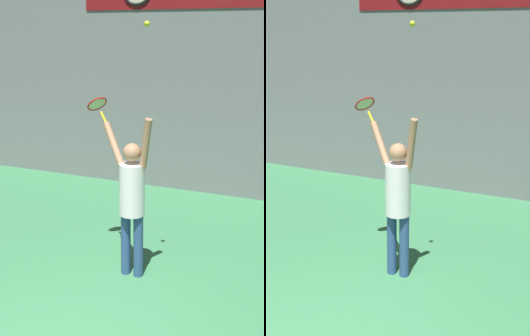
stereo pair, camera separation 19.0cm
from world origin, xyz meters
TOP-DOWN VIEW (x-y plane):
  - back_wall at (0.00, 5.98)m, footprint 18.00×0.10m
  - tennis_player at (-0.02, 2.28)m, footprint 0.88×0.51m
  - tennis_racket at (-0.69, 2.67)m, footprint 0.38×0.36m
  - tennis_ball at (0.23, 2.14)m, footprint 0.07×0.07m
  - water_bottle at (-1.56, 5.31)m, footprint 0.09×0.09m

SIDE VIEW (x-z plane):
  - water_bottle at x=-1.56m, z-range -0.01..0.24m
  - tennis_player at x=-0.02m, z-range 0.05..2.23m
  - tennis_racket at x=-0.69m, z-range 2.05..2.39m
  - back_wall at x=0.00m, z-range 0.00..5.00m
  - tennis_ball at x=0.23m, z-range 3.24..3.30m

